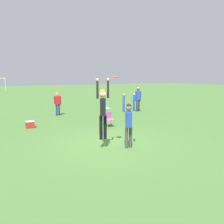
# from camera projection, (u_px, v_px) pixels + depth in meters

# --- Properties ---
(ground_plane) EXTENTS (120.00, 120.00, 0.00)m
(ground_plane) POSITION_uv_depth(u_px,v_px,m) (109.00, 145.00, 8.45)
(ground_plane) COLOR #4C7A38
(person_jumping) EXTENTS (0.52, 0.42, 2.21)m
(person_jumping) POSITION_uv_depth(u_px,v_px,m) (103.00, 107.00, 7.80)
(person_jumping) COLOR black
(person_jumping) RESTS_ON ground_plane
(person_defending) EXTENTS (0.54, 0.43, 2.01)m
(person_defending) POSITION_uv_depth(u_px,v_px,m) (129.00, 120.00, 7.91)
(person_defending) COLOR #4C4C51
(person_defending) RESTS_ON ground_plane
(frisbee) EXTENTS (0.25, 0.24, 0.06)m
(frisbee) POSITION_uv_depth(u_px,v_px,m) (115.00, 77.00, 7.74)
(frisbee) COLOR #E04C23
(camping_chair_0) EXTENTS (0.46, 0.50, 0.76)m
(camping_chair_0) POSITION_uv_depth(u_px,v_px,m) (109.00, 118.00, 11.48)
(camping_chair_0) COLOR gray
(camping_chair_0) RESTS_ON ground_plane
(camping_chair_1) EXTENTS (0.64, 0.68, 0.83)m
(camping_chair_1) POSITION_uv_depth(u_px,v_px,m) (106.00, 107.00, 15.30)
(camping_chair_1) COLOR gray
(camping_chair_1) RESTS_ON ground_plane
(person_spectator_near) EXTENTS (0.51, 0.21, 1.59)m
(person_spectator_near) POSITION_uv_depth(u_px,v_px,m) (58.00, 102.00, 14.62)
(person_spectator_near) COLOR navy
(person_spectator_near) RESTS_ON ground_plane
(person_spectator_far) EXTENTS (0.56, 0.41, 1.84)m
(person_spectator_far) POSITION_uv_depth(u_px,v_px,m) (138.00, 97.00, 16.31)
(person_spectator_far) COLOR #2D2D38
(person_spectator_far) RESTS_ON ground_plane
(cooler_box) EXTENTS (0.42, 0.39, 0.35)m
(cooler_box) POSITION_uv_depth(u_px,v_px,m) (30.00, 124.00, 11.19)
(cooler_box) COLOR red
(cooler_box) RESTS_ON ground_plane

